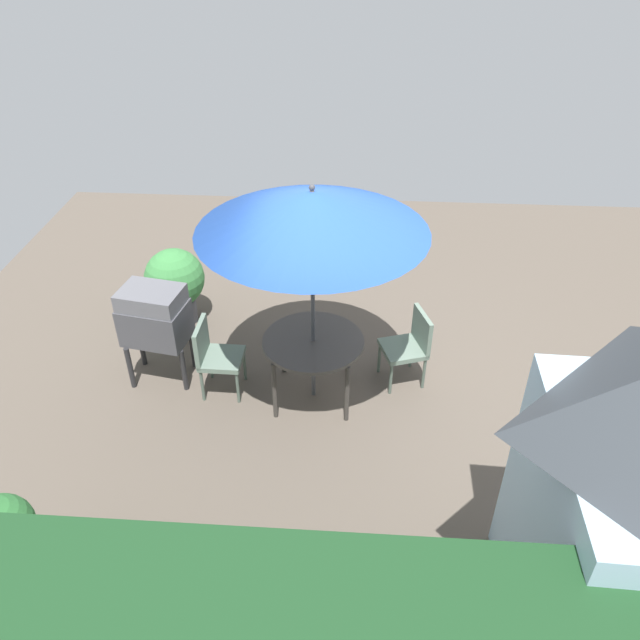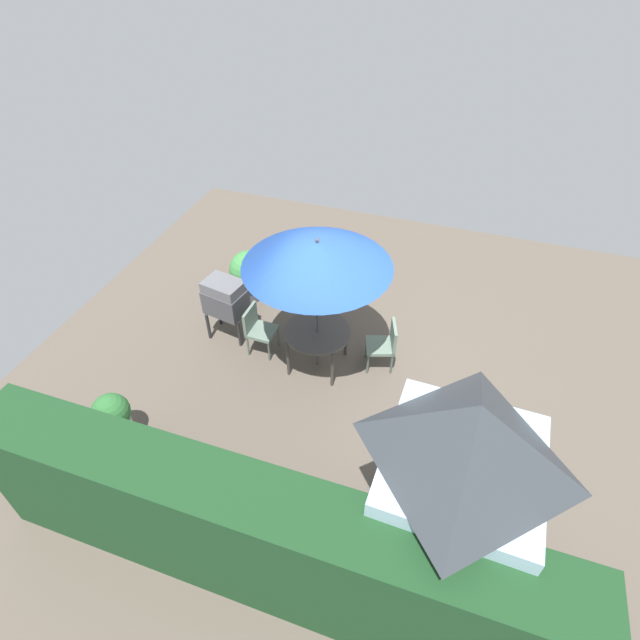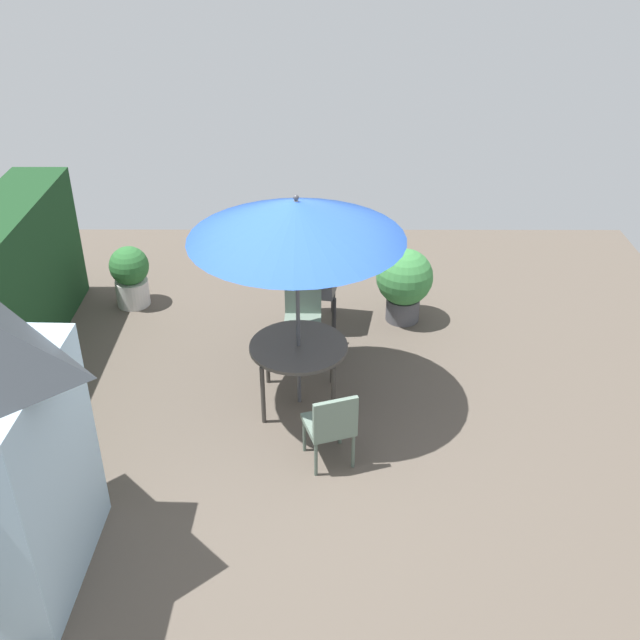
{
  "view_description": "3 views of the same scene",
  "coord_description": "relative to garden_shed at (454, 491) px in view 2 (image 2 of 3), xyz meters",
  "views": [
    {
      "loc": [
        0.14,
        5.23,
        4.76
      ],
      "look_at": [
        0.51,
        -0.31,
        0.87
      ],
      "focal_mm": 34.75,
      "sensor_mm": 36.0,
      "label": 1
    },
    {
      "loc": [
        -1.46,
        5.73,
        6.35
      ],
      "look_at": [
        0.44,
        0.18,
        1.26
      ],
      "focal_mm": 28.34,
      "sensor_mm": 36.0,
      "label": 2
    },
    {
      "loc": [
        -6.44,
        -0.33,
        5.24
      ],
      "look_at": [
        0.47,
        -0.31,
        1.16
      ],
      "focal_mm": 41.97,
      "sensor_mm": 36.0,
      "label": 3
    }
  ],
  "objects": [
    {
      "name": "potted_plant_by_grill",
      "position": [
        4.34,
        -4.0,
        -0.88
      ],
      "size": [
        0.77,
        0.77,
        1.03
      ],
      "color": "#4C4C51",
      "rests_on": "ground"
    },
    {
      "name": "bbq_grill",
      "position": [
        4.24,
        -2.84,
        -0.62
      ],
      "size": [
        0.78,
        0.62,
        1.2
      ],
      "color": "#47474C",
      "rests_on": "ground"
    },
    {
      "name": "ground_plane",
      "position": [
        1.89,
        -2.56,
        -1.47
      ],
      "size": [
        11.0,
        11.0,
        0.0
      ],
      "primitive_type": "plane",
      "color": "brown"
    },
    {
      "name": "chair_near_shed",
      "position": [
        3.57,
        -2.66,
        -0.95
      ],
      "size": [
        0.47,
        0.47,
        0.9
      ],
      "color": "slate",
      "rests_on": "ground"
    },
    {
      "name": "patio_umbrella",
      "position": [
        2.45,
        -2.64,
        0.81
      ],
      "size": [
        2.26,
        2.26,
        2.54
      ],
      "color": "#4C4C51",
      "rests_on": "ground"
    },
    {
      "name": "patio_table",
      "position": [
        2.45,
        -2.64,
        -0.76
      ],
      "size": [
        1.1,
        1.1,
        0.77
      ],
      "color": "#47423D",
      "rests_on": "ground"
    },
    {
      "name": "potted_plant_by_shed",
      "position": [
        4.76,
        -0.21,
        -1.0
      ],
      "size": [
        0.55,
        0.55,
        0.88
      ],
      "color": "silver",
      "rests_on": "ground"
    },
    {
      "name": "hedge_backdrop",
      "position": [
        1.89,
        0.94,
        -0.53
      ],
      "size": [
        6.68,
        0.76,
        1.87
      ],
      "color": "#193D1E",
      "rests_on": "ground"
    },
    {
      "name": "garden_shed",
      "position": [
        0.0,
        0.0,
        0.0
      ],
      "size": [
        1.7,
        1.8,
        2.87
      ],
      "color": "#9EBCD1",
      "rests_on": "ground"
    },
    {
      "name": "chair_far_side",
      "position": [
        1.38,
        -2.99,
        -0.95
      ],
      "size": [
        0.59,
        0.58,
        0.9
      ],
      "color": "slate",
      "rests_on": "ground"
    }
  ]
}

